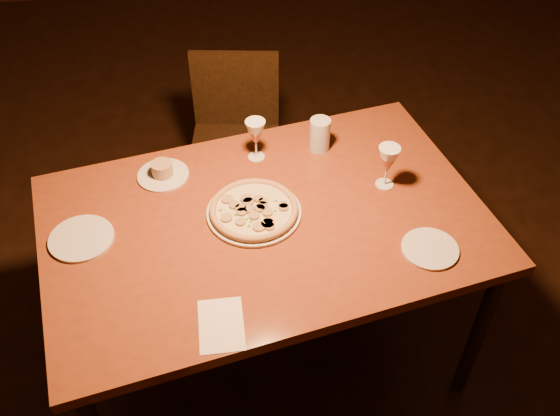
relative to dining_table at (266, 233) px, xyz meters
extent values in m
plane|color=black|center=(0.11, 0.15, -0.75)|extent=(7.00, 7.00, 0.00)
cube|color=brown|center=(0.00, 0.00, 0.05)|extent=(1.71, 1.29, 0.04)
cylinder|color=black|center=(-0.78, 0.28, -0.36)|extent=(0.06, 0.06, 0.78)
cylinder|color=black|center=(0.78, -0.28, -0.36)|extent=(0.06, 0.06, 0.78)
cylinder|color=black|center=(0.60, 0.56, -0.36)|extent=(0.06, 0.06, 0.78)
cube|color=black|center=(-0.06, 0.87, -0.30)|extent=(0.48, 0.48, 0.04)
cube|color=black|center=(-0.04, 1.06, -0.08)|extent=(0.43, 0.09, 0.41)
cylinder|color=black|center=(-0.26, 0.72, -0.54)|extent=(0.04, 0.04, 0.44)
cylinder|color=black|center=(-0.21, 1.06, -0.54)|extent=(0.04, 0.04, 0.44)
cylinder|color=black|center=(0.08, 0.67, -0.54)|extent=(0.04, 0.04, 0.44)
cylinder|color=black|center=(0.13, 1.01, -0.54)|extent=(0.04, 0.04, 0.44)
cylinder|color=silver|center=(-0.04, 0.03, 0.08)|extent=(0.34, 0.34, 0.01)
cylinder|color=beige|center=(-0.04, 0.03, 0.09)|extent=(0.31, 0.31, 0.01)
torus|color=tan|center=(-0.04, 0.03, 0.10)|extent=(0.32, 0.32, 0.02)
cylinder|color=silver|center=(-0.36, 0.28, 0.08)|extent=(0.19, 0.19, 0.01)
cylinder|color=tan|center=(-0.36, 0.28, 0.11)|extent=(0.08, 0.08, 0.05)
cylinder|color=silver|center=(0.26, 0.37, 0.14)|extent=(0.08, 0.08, 0.14)
cylinder|color=silver|center=(-0.63, -0.02, 0.08)|extent=(0.22, 0.22, 0.01)
cylinder|color=silver|center=(0.53, -0.22, 0.08)|extent=(0.19, 0.19, 0.01)
cube|color=silver|center=(-0.18, -0.43, 0.07)|extent=(0.14, 0.20, 0.00)
camera|label=1|loc=(-0.14, -1.55, 1.63)|focal=40.00mm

